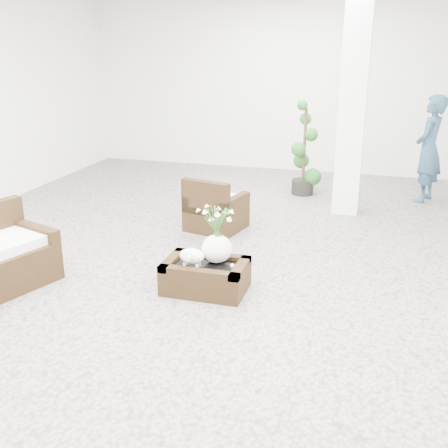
# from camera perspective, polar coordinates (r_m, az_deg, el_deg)

# --- Properties ---
(ground) EXTENTS (11.00, 11.00, 0.00)m
(ground) POSITION_cam_1_polar(r_m,az_deg,el_deg) (6.57, 0.25, -4.85)
(ground) COLOR gray
(ground) RESTS_ON ground
(column) EXTENTS (0.40, 0.40, 3.50)m
(column) POSITION_cam_1_polar(r_m,az_deg,el_deg) (8.63, 13.48, 12.45)
(column) COLOR white
(column) RESTS_ON ground
(coffee_table) EXTENTS (0.90, 0.60, 0.31)m
(coffee_table) POSITION_cam_1_polar(r_m,az_deg,el_deg) (5.99, -1.96, -5.65)
(coffee_table) COLOR #33220F
(coffee_table) RESTS_ON ground
(sheep_figurine) EXTENTS (0.28, 0.23, 0.21)m
(sheep_figurine) POSITION_cam_1_polar(r_m,az_deg,el_deg) (5.84, -3.42, -3.56)
(sheep_figurine) COLOR white
(sheep_figurine) RESTS_ON coffee_table
(planter_narcissus) EXTENTS (0.44, 0.44, 0.80)m
(planter_narcissus) POSITION_cam_1_polar(r_m,az_deg,el_deg) (5.84, -0.79, -0.41)
(planter_narcissus) COLOR white
(planter_narcissus) RESTS_ON coffee_table
(tealight) EXTENTS (0.04, 0.04, 0.03)m
(tealight) POSITION_cam_1_polar(r_m,az_deg,el_deg) (5.86, 0.87, -4.39)
(tealight) COLOR white
(tealight) RESTS_ON coffee_table
(armchair) EXTENTS (0.89, 0.86, 0.79)m
(armchair) POSITION_cam_1_polar(r_m,az_deg,el_deg) (7.84, -0.83, 2.22)
(armchair) COLOR #33220F
(armchair) RESTS_ON ground
(topiary) EXTENTS (0.44, 0.44, 1.64)m
(topiary) POSITION_cam_1_polar(r_m,az_deg,el_deg) (9.69, 8.49, 7.85)
(topiary) COLOR #1B4D18
(topiary) RESTS_ON ground
(shopper) EXTENTS (0.63, 0.77, 1.80)m
(shopper) POSITION_cam_1_polar(r_m,az_deg,el_deg) (9.78, 20.84, 7.41)
(shopper) COLOR #28455A
(shopper) RESTS_ON ground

